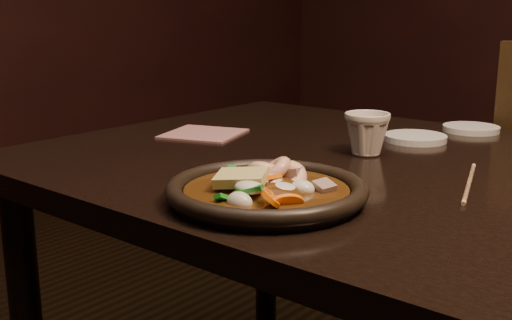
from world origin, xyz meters
The scene contains 8 objects.
table centered at (0.00, 0.00, 0.67)m, with size 1.60×0.90×0.75m.
plate centered at (-0.19, -0.29, 0.76)m, with size 0.28×0.28×0.03m.
stirfry centered at (-0.19, -0.29, 0.77)m, with size 0.17×0.19×0.06m.
saucer_left centered at (-0.17, 0.39, 0.76)m, with size 0.12×0.12×0.01m, color silver.
saucer_right centered at (-0.22, 0.22, 0.76)m, with size 0.12×0.12×0.01m, color silver.
tea_cup centered at (-0.23, 0.05, 0.79)m, with size 0.08×0.08×0.08m, color beige.
chopsticks centered at (-0.01, -0.03, 0.75)m, with size 0.08×0.22×0.01m.
napkin centered at (-0.59, -0.01, 0.75)m, with size 0.15×0.15×0.00m, color #9B635F.
Camera 1 is at (0.34, -0.96, 1.02)m, focal length 45.00 mm.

